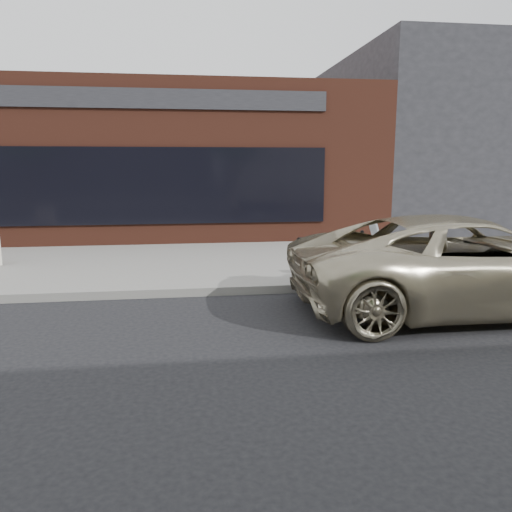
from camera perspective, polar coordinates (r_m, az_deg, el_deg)
ground at (r=5.01m, az=1.41°, el=-16.33°), size 120.00×120.00×0.00m
near_sidewalk at (r=11.65m, az=-4.15°, el=-0.39°), size 44.00×6.00×0.15m
storefront at (r=18.44m, az=-12.03°, el=10.19°), size 14.00×10.07×4.50m
neighbour_building at (r=21.33m, az=22.82°, el=11.64°), size 10.00×10.00×6.00m
motorcycle at (r=8.85m, az=9.39°, el=-0.92°), size 1.96×0.78×1.24m
minivan at (r=8.33m, az=22.80°, el=-0.85°), size 5.37×2.49×1.49m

